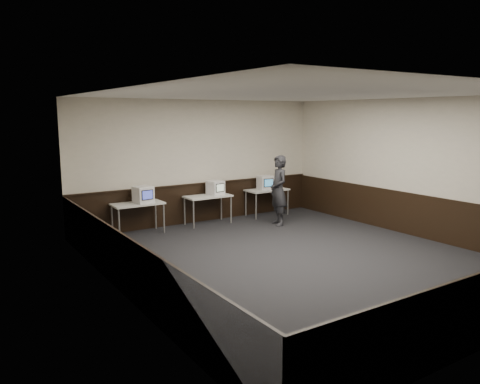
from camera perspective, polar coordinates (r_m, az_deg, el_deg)
name	(u,v)px	position (r m, az deg, el deg)	size (l,w,h in m)	color
floor	(297,259)	(9.39, 6.98, -8.13)	(8.00, 8.00, 0.00)	black
ceiling	(301,94)	(8.96, 7.39, 11.78)	(8.00, 8.00, 0.00)	white
back_wall	(200,161)	(12.34, -4.89, 3.73)	(7.00, 7.00, 0.00)	beige
left_wall	(121,196)	(7.31, -14.32, -0.49)	(8.00, 8.00, 0.00)	beige
right_wall	(415,168)	(11.59, 20.55, 2.79)	(8.00, 8.00, 0.00)	beige
wainscot_back	(201,203)	(12.48, -4.78, -1.31)	(6.98, 0.04, 1.00)	black
wainscot_left	(125,266)	(7.58, -13.83, -8.70)	(0.04, 7.98, 1.00)	black
wainscot_right	(412,214)	(11.74, 20.18, -2.55)	(0.04, 7.98, 1.00)	black
wainscot_rail	(201,184)	(12.38, -4.77, 1.04)	(6.98, 0.06, 0.04)	black
desk_left	(138,206)	(11.34, -12.36, -1.68)	(1.20, 0.60, 0.75)	silver
desk_center	(208,198)	(12.12, -3.94, -0.76)	(1.20, 0.60, 0.75)	silver
desk_right	(267,192)	(13.13, 3.32, 0.04)	(1.20, 0.60, 0.75)	silver
emac_left	(143,195)	(11.29, -11.72, -0.31)	(0.44, 0.46, 0.40)	white
emac_center	(216,188)	(12.23, -3.01, 0.54)	(0.42, 0.44, 0.36)	white
emac_right	(265,183)	(13.06, 3.12, 1.16)	(0.45, 0.47, 0.39)	white
person	(279,190)	(12.01, 4.73, 0.20)	(0.66, 0.43, 1.80)	#25262B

